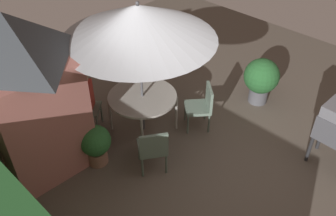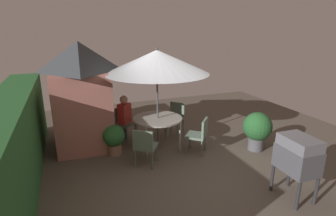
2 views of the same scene
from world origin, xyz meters
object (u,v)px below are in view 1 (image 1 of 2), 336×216
Objects in this scene: chair_toward_house at (147,76)px; person_in_red at (85,95)px; garden_shed at (24,93)px; chair_far_side at (153,147)px; chair_near_shed at (82,106)px; patio_umbrella at (138,22)px; potted_plant_by_shed at (96,143)px; patio_table at (142,98)px; chair_toward_hedge at (202,104)px; potted_plant_by_grill at (261,78)px.

person_in_red is (0.07, 1.50, 0.26)m from chair_toward_house.
garden_shed is at bearing 88.60° from chair_toward_house.
person_in_red is at bearing 2.80° from chair_far_side.
chair_near_shed and chair_toward_house have the same top height.
garden_shed is 1.33m from chair_near_shed.
patio_umbrella is 2.86× the size of chair_toward_house.
chair_far_side reaches higher than potted_plant_by_shed.
chair_far_side is at bearing 145.38° from patio_table.
chair_toward_house is (0.72, -0.80, -0.21)m from patio_table.
patio_umbrella is at bearing -138.61° from person_in_red.
potted_plant_by_shed is at bearing 111.63° from chair_toward_house.
patio_table is 0.49× the size of patio_umbrella.
patio_umbrella is (0.00, -0.00, 1.50)m from patio_table.
chair_near_shed reaches higher than potted_plant_by_shed.
potted_plant_by_grill reaches higher than chair_toward_hedge.
potted_plant_by_grill is at bearing -114.86° from garden_shed.
potted_plant_by_shed is (-0.78, 1.96, -0.09)m from chair_toward_house.
patio_umbrella reaches higher than chair_toward_house.
garden_shed is 3.02× the size of chair_near_shed.
potted_plant_by_grill is at bearing -106.72° from potted_plant_by_shed.
patio_umbrella is 2.02m from chair_toward_house.
patio_table is 1.16m from chair_near_shed.
chair_far_side is (-0.89, 0.61, -1.71)m from patio_umbrella.
patio_umbrella reaches higher than chair_far_side.
potted_plant_by_grill is at bearing -122.59° from chair_near_shed.
chair_near_shed is 1.00× the size of chair_far_side.
garden_shed reaches higher than patio_table.
patio_umbrella is (-0.78, -1.75, 0.84)m from garden_shed.
potted_plant_by_shed is at bearing -144.42° from garden_shed.
chair_toward_hedge and chair_toward_house have the same top height.
potted_plant_by_shed is (-0.84, -0.60, -0.95)m from garden_shed.
patio_umbrella is 2.04× the size of person_in_red.
chair_near_shed is at bearing 4.56° from chair_far_side.
chair_toward_house is at bearing -68.37° from potted_plant_by_shed.
garden_shed is at bearing 35.58° from potted_plant_by_shed.
patio_umbrella is 3.35× the size of potted_plant_by_shed.
potted_plant_by_grill is (-1.81, -1.49, 0.06)m from chair_toward_house.
chair_toward_house reaches higher than patio_table.
chair_far_side is at bearing -145.68° from garden_shed.
patio_umbrella is at bearing -34.62° from chair_far_side.
patio_table is 1.27× the size of potted_plant_by_grill.
patio_table is 1.40× the size of chair_near_shed.
chair_near_shed is 1.17× the size of potted_plant_by_shed.
patio_table is 2.54m from potted_plant_by_grill.
potted_plant_by_grill is (-1.03, -3.44, 0.14)m from potted_plant_by_shed.
garden_shed is 2.10m from patio_umbrella.
chair_toward_hedge is at bearing -131.43° from patio_table.
chair_near_shed is 2.25m from chair_toward_hedge.
chair_toward_house is (-0.06, -2.56, -0.87)m from garden_shed.
chair_near_shed is 1.75m from chair_far_side.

